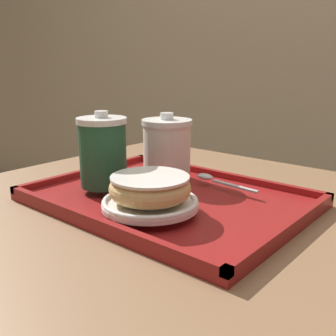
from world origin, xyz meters
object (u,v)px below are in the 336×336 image
(coffee_cup_front, at_px, (103,152))
(donut_chocolate_glazed, at_px, (150,187))
(spoon, at_px, (214,179))
(coffee_cup_rear, at_px, (167,147))

(coffee_cup_front, bearing_deg, donut_chocolate_glazed, -11.56)
(coffee_cup_front, xyz_separation_m, spoon, (0.14, 0.15, -0.06))
(coffee_cup_front, height_order, donut_chocolate_glazed, coffee_cup_front)
(coffee_cup_rear, height_order, spoon, coffee_cup_rear)
(coffee_cup_rear, xyz_separation_m, spoon, (0.10, 0.02, -0.05))
(coffee_cup_front, distance_m, donut_chocolate_glazed, 0.15)
(donut_chocolate_glazed, bearing_deg, coffee_cup_rear, 122.64)
(coffee_cup_front, height_order, coffee_cup_rear, coffee_cup_front)
(donut_chocolate_glazed, xyz_separation_m, spoon, (-0.00, 0.18, -0.03))
(donut_chocolate_glazed, height_order, spoon, donut_chocolate_glazed)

